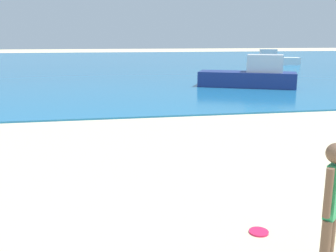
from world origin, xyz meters
name	(u,v)px	position (x,y,z in m)	size (l,w,h in m)	color
water	(102,62)	(0.00, 45.09, 0.03)	(160.00, 60.00, 0.06)	#1E6B9E
person_standing	(331,207)	(1.62, 6.16, 0.88)	(0.29, 0.25, 1.55)	brown
frisbee	(259,232)	(1.40, 7.31, 0.01)	(0.26, 0.26, 0.03)	#E51E4C
boat_near	(251,76)	(7.25, 21.76, 0.64)	(5.12, 3.56, 1.68)	navy
boat_far	(274,59)	(16.37, 37.87, 0.57)	(4.56, 2.60, 1.48)	white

